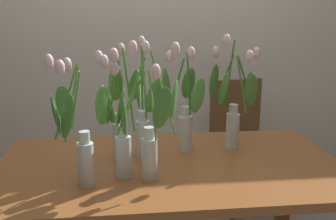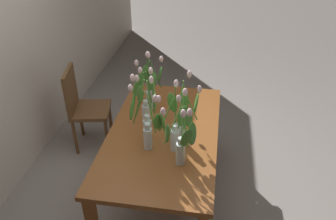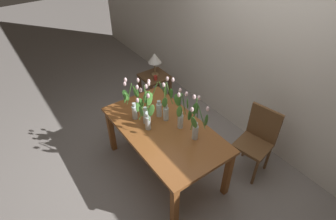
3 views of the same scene
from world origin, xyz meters
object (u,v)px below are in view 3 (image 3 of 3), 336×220
Objects in this scene: tulip_vase_4 at (196,123)px; table_lamp at (155,59)px; tulip_vase_0 at (167,107)px; dining_chair at (257,138)px; dining_table at (164,133)px; tulip_vase_5 at (146,110)px; pillar_candle at (156,78)px; side_table at (155,81)px; tulip_vase_1 at (145,114)px; tulip_vase_3 at (132,104)px; tulip_vase_6 at (159,104)px; tulip_vase_2 at (181,113)px.

tulip_vase_4 reaches higher than table_lamp.
tulip_vase_0 is 0.62× the size of dining_chair.
tulip_vase_5 is (-0.21, -0.11, 0.28)m from dining_table.
side_table is at bearing 154.55° from pillar_candle.
tulip_vase_1 is (-0.11, -0.18, 0.32)m from dining_table.
tulip_vase_3 is at bearing -155.01° from tulip_vase_5.
dining_chair is at bearing 45.79° from tulip_vase_6.
table_lamp is at bearing 135.48° from tulip_vase_3.
tulip_vase_3 is at bearing -178.37° from tulip_vase_1.
tulip_vase_6 is 7.22× the size of pillar_candle.
dining_table is 21.33× the size of pillar_candle.
tulip_vase_1 is at bearing -90.43° from tulip_vase_0.
tulip_vase_1 is 1.58m from table_lamp.
tulip_vase_2 is (0.21, 0.06, 0.02)m from tulip_vase_0.
tulip_vase_1 is 0.59m from tulip_vase_4.
dining_table is 1.18m from dining_chair.
dining_table is at bearing 25.93° from tulip_vase_3.
dining_table is 0.51m from tulip_vase_4.
dining_chair is (0.54, 0.82, -0.42)m from tulip_vase_2.
tulip_vase_5 is at bearing 142.26° from tulip_vase_1.
dining_chair is at bearing 56.96° from dining_table.
tulip_vase_4 is (0.46, 0.37, -0.00)m from tulip_vase_1.
tulip_vase_2 is at bearing 41.85° from tulip_vase_5.
table_lamp is (-2.01, -0.22, 0.33)m from dining_chair.
tulip_vase_0 is at bearing 47.16° from tulip_vase_3.
dining_table is at bearing -152.26° from tulip_vase_4.
table_lamp is at bearing 116.88° from side_table.
tulip_vase_1 is at bearing -37.12° from table_lamp.
tulip_vase_2 is 0.42m from tulip_vase_5.
tulip_vase_5 is (0.18, 0.08, -0.02)m from tulip_vase_3.
tulip_vase_5 is at bearing -114.68° from tulip_vase_0.
tulip_vase_6 is at bearing -166.52° from tulip_vase_0.
dining_table is 1.57m from side_table.
tulip_vase_1 is at bearing -36.76° from side_table.
dining_chair reaches higher than dining_table.
tulip_vase_0 reaches higher than table_lamp.
tulip_vase_5 reaches higher than table_lamp.
tulip_vase_6 is at bearing -30.56° from side_table.
tulip_vase_1 is at bearing -37.74° from tulip_vase_5.
tulip_vase_2 is 0.91× the size of tulip_vase_5.
tulip_vase_2 is 0.98× the size of tulip_vase_6.
tulip_vase_3 is at bearing -154.07° from dining_table.
tulip_vase_5 is 1.34m from pillar_candle.
table_lamp is 0.31m from pillar_candle.
tulip_vase_1 is 1.07× the size of tulip_vase_6.
table_lamp is at bearing 148.92° from tulip_vase_6.
tulip_vase_5 reaches higher than dining_chair.
tulip_vase_6 is (-0.24, 0.08, 0.27)m from dining_table.
side_table is 0.42m from table_lamp.
tulip_vase_6 is (-0.33, -0.09, -0.03)m from tulip_vase_2.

